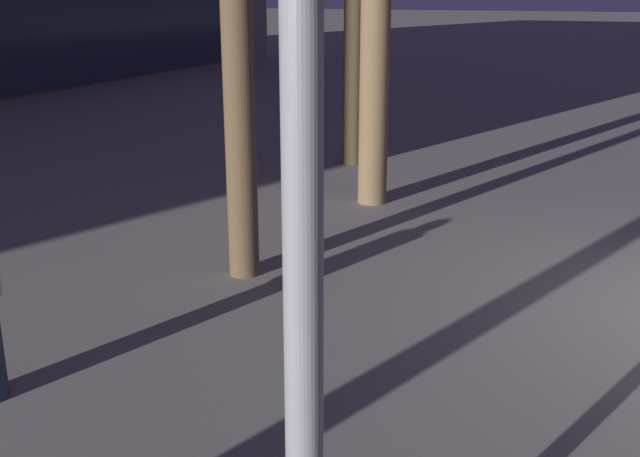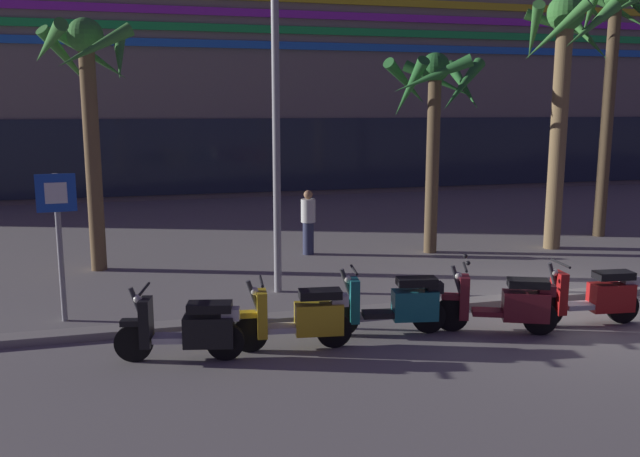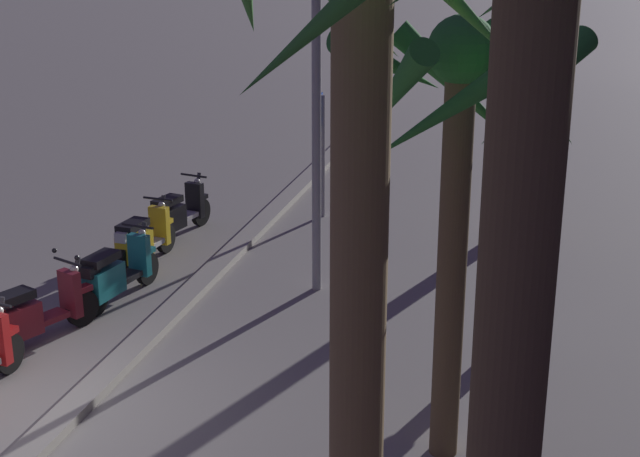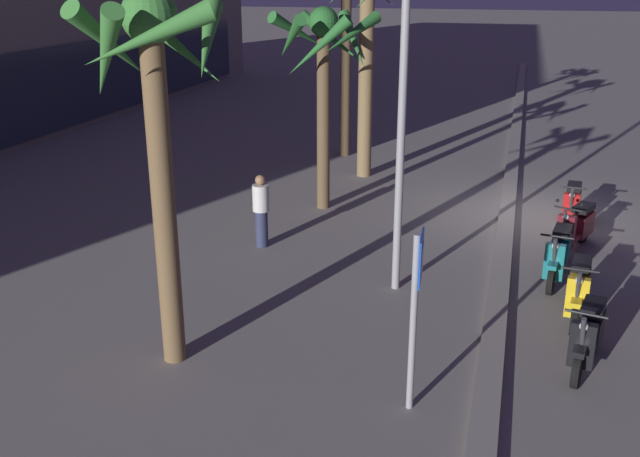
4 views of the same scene
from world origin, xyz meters
The scene contains 0 objects.
Camera 1 is at (-7.01, 1.32, 2.77)m, focal length 42.65 mm.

